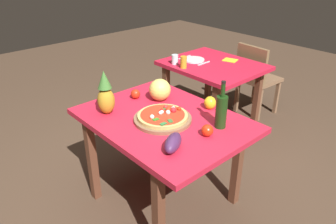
# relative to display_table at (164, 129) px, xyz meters

# --- Properties ---
(ground_plane) EXTENTS (10.00, 10.00, 0.00)m
(ground_plane) POSITION_rel_display_table_xyz_m (0.00, 0.00, -0.65)
(ground_plane) COLOR #4C3828
(display_table) EXTENTS (1.18, 0.88, 0.74)m
(display_table) POSITION_rel_display_table_xyz_m (0.00, 0.00, 0.00)
(display_table) COLOR brown
(display_table) RESTS_ON ground_plane
(background_table) EXTENTS (0.96, 0.79, 0.74)m
(background_table) POSITION_rel_display_table_xyz_m (-0.54, 1.16, -0.02)
(background_table) COLOR brown
(background_table) RESTS_ON ground_plane
(dining_chair) EXTENTS (0.43, 0.43, 0.85)m
(dining_chair) POSITION_rel_display_table_xyz_m (-0.42, 1.78, -0.17)
(dining_chair) COLOR brown
(dining_chair) RESTS_ON ground_plane
(pizza_board) EXTENTS (0.40, 0.40, 0.02)m
(pizza_board) POSITION_rel_display_table_xyz_m (0.03, -0.03, 0.10)
(pizza_board) COLOR brown
(pizza_board) RESTS_ON display_table
(pizza) EXTENTS (0.35, 0.35, 0.06)m
(pizza) POSITION_rel_display_table_xyz_m (0.03, -0.03, 0.13)
(pizza) COLOR tan
(pizza) RESTS_ON pizza_board
(wine_bottle) EXTENTS (0.08, 0.08, 0.33)m
(wine_bottle) POSITION_rel_display_table_xyz_m (0.35, 0.20, 0.21)
(wine_bottle) COLOR #183711
(wine_bottle) RESTS_ON display_table
(pineapple_left) EXTENTS (0.12, 0.12, 0.32)m
(pineapple_left) POSITION_rel_display_table_xyz_m (-0.33, -0.26, 0.24)
(pineapple_left) COLOR #B78923
(pineapple_left) RESTS_ON display_table
(melon) EXTENTS (0.17, 0.17, 0.17)m
(melon) POSITION_rel_display_table_xyz_m (-0.25, 0.18, 0.18)
(melon) COLOR #E8D462
(melon) RESTS_ON display_table
(bell_pepper) EXTENTS (0.09, 0.09, 0.10)m
(bell_pepper) POSITION_rel_display_table_xyz_m (0.12, 0.35, 0.14)
(bell_pepper) COLOR yellow
(bell_pepper) RESTS_ON display_table
(eggplant) EXTENTS (0.18, 0.22, 0.09)m
(eggplant) POSITION_rel_display_table_xyz_m (0.33, -0.22, 0.14)
(eggplant) COLOR #47254F
(eggplant) RESTS_ON display_table
(tomato_by_bottle) EXTENTS (0.08, 0.08, 0.08)m
(tomato_by_bottle) POSITION_rel_display_table_xyz_m (0.37, 0.04, 0.13)
(tomato_by_bottle) COLOR red
(tomato_by_bottle) RESTS_ON display_table
(tomato_near_board) EXTENTS (0.08, 0.08, 0.08)m
(tomato_near_board) POSITION_rel_display_table_xyz_m (-0.40, 0.05, 0.13)
(tomato_near_board) COLOR red
(tomato_near_board) RESTS_ON display_table
(drinking_glass_juice) EXTENTS (0.06, 0.06, 0.12)m
(drinking_glass_juice) POSITION_rel_display_table_xyz_m (-0.65, 0.84, 0.15)
(drinking_glass_juice) COLOR orange
(drinking_glass_juice) RESTS_ON background_table
(drinking_glass_water) EXTENTS (0.07, 0.07, 0.10)m
(drinking_glass_water) POSITION_rel_display_table_xyz_m (-0.80, 0.86, 0.14)
(drinking_glass_water) COLOR silver
(drinking_glass_water) RESTS_ON background_table
(dinner_plate) EXTENTS (0.22, 0.22, 0.02)m
(dinner_plate) POSITION_rel_display_table_xyz_m (-0.75, 1.09, 0.10)
(dinner_plate) COLOR white
(dinner_plate) RESTS_ON background_table
(fork_utensil) EXTENTS (0.02, 0.18, 0.01)m
(fork_utensil) POSITION_rel_display_table_xyz_m (-0.89, 1.09, 0.10)
(fork_utensil) COLOR silver
(fork_utensil) RESTS_ON background_table
(knife_utensil) EXTENTS (0.02, 0.18, 0.01)m
(knife_utensil) POSITION_rel_display_table_xyz_m (-0.61, 1.09, 0.10)
(knife_utensil) COLOR silver
(knife_utensil) RESTS_ON background_table
(napkin_folded) EXTENTS (0.17, 0.16, 0.01)m
(napkin_folded) POSITION_rel_display_table_xyz_m (-0.49, 1.37, 0.10)
(napkin_folded) COLOR yellow
(napkin_folded) RESTS_ON background_table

